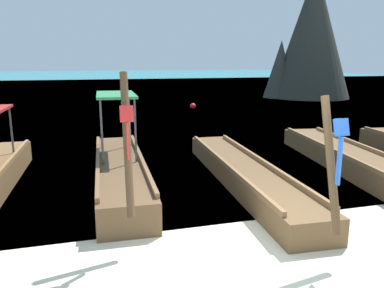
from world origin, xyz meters
The scene contains 7 objects.
ground centered at (0.00, 0.00, 0.00)m, with size 120.00×120.00×0.00m, color beige.
sea_water centered at (0.00, 61.21, 0.00)m, with size 120.00×120.00×0.00m, color teal.
longtail_boat_red_ribbon centered at (-1.57, 3.95, 0.37)m, with size 1.31×6.38×2.76m.
longtail_boat_blue_ribbon centered at (1.31, 3.23, 0.26)m, with size 1.42×7.35×2.43m.
longtail_boat_violet_ribbon centered at (4.66, 3.83, 0.28)m, with size 2.12×7.07×2.52m.
karst_rock centered at (15.22, 22.60, 4.87)m, with size 6.80×6.25×10.09m.
mooring_buoy_near centered at (4.14, 17.73, 0.18)m, with size 0.36×0.36×0.36m.
Camera 1 is at (-2.26, -4.83, 2.91)m, focal length 35.35 mm.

